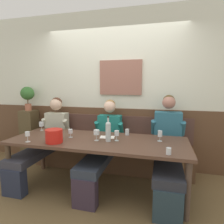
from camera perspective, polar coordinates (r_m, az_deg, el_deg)
name	(u,v)px	position (r m, az deg, el deg)	size (l,w,h in m)	color
ground_plane	(95,193)	(2.95, -5.00, -22.75)	(6.80, 6.80, 0.02)	brown
room_wall_back	(114,90)	(3.57, 0.68, 6.55)	(6.80, 0.12, 2.80)	silver
wood_wainscot_panel	(113,136)	(3.65, 0.43, -7.23)	(6.80, 0.03, 1.07)	brown
wall_bench	(111,153)	(3.54, -0.44, -12.06)	(2.78, 0.42, 0.94)	brown
dining_table	(97,144)	(2.77, -4.33, -9.41)	(2.48, 0.91, 0.74)	#523729
person_left_seat	(45,137)	(3.50, -19.05, -7.04)	(0.52, 1.33, 1.26)	#242A3F
person_center_left_seat	(103,143)	(3.07, -2.60, -9.00)	(0.50, 1.33, 1.24)	#342837
person_right_seat	(168,145)	(2.96, 16.12, -9.19)	(0.53, 1.33, 1.34)	#243741
ice_bucket	(54,136)	(2.70, -16.68, -6.77)	(0.23, 0.23, 0.18)	red
wine_bottle_amber_mid	(108,131)	(2.62, -1.13, -5.50)	(0.07, 0.07, 0.35)	silver
wine_glass_mid_left	(59,132)	(2.84, -15.36, -5.61)	(0.08, 0.08, 0.15)	silver
wine_glass_near_bucket	(160,134)	(2.72, 13.95, -6.40)	(0.07, 0.07, 0.15)	silver
wine_glass_left_end	(28,134)	(2.85, -23.63, -6.08)	(0.07, 0.07, 0.14)	silver
wine_glass_right_end	(117,134)	(2.66, 1.40, -6.42)	(0.06, 0.06, 0.14)	silver
wine_glass_center_front	(70,132)	(2.89, -12.13, -5.74)	(0.06, 0.06, 0.12)	silver
wine_glass_mid_right	(96,133)	(2.67, -4.60, -6.06)	(0.08, 0.08, 0.15)	silver
wine_glass_by_bottle	(41,125)	(3.46, -20.08, -3.49)	(0.07, 0.07, 0.14)	silver
water_tumbler_left	(169,151)	(2.27, 16.35, -10.98)	(0.06, 0.06, 0.08)	silver
water_tumbler_center	(127,132)	(2.97, 4.48, -5.90)	(0.06, 0.06, 0.09)	silver
tasting_sheet_left_guest	(107,137)	(2.86, -1.41, -7.40)	(0.21, 0.15, 0.00)	white
corner_pedestal	(30,135)	(4.25, -23.01, -6.23)	(0.28, 0.28, 0.99)	#4F4127
potted_plant	(27,95)	(4.13, -23.64, 4.68)	(0.26, 0.26, 0.47)	#AC6248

